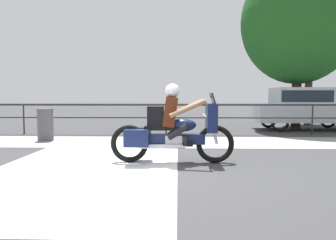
{
  "coord_description": "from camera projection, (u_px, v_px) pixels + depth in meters",
  "views": [
    {
      "loc": [
        0.42,
        -6.16,
        1.35
      ],
      "look_at": [
        0.19,
        1.27,
        0.81
      ],
      "focal_mm": 35.0,
      "sensor_mm": 36.0,
      "label": 1
    }
  ],
  "objects": [
    {
      "name": "motorcycle",
      "position": [
        172.0,
        129.0,
        6.63
      ],
      "size": [
        2.51,
        0.76,
        1.61
      ],
      "rotation": [
        0.0,
        0.0,
        -0.0
      ],
      "color": "black",
      "rests_on": "ground"
    },
    {
      "name": "ground_plane",
      "position": [
        156.0,
        167.0,
        6.25
      ],
      "size": [
        120.0,
        120.0,
        0.0
      ],
      "primitive_type": "plane",
      "color": "#38383A"
    },
    {
      "name": "parked_car",
      "position": [
        303.0,
        106.0,
        13.05
      ],
      "size": [
        4.05,
        1.74,
        1.69
      ],
      "rotation": [
        0.0,
        0.0,
        0.05
      ],
      "color": "#B7BCC4",
      "rests_on": "ground"
    },
    {
      "name": "sidewalk_band",
      "position": [
        164.0,
        142.0,
        9.64
      ],
      "size": [
        44.0,
        2.4,
        0.01
      ],
      "primitive_type": "cube",
      "color": "#99968E",
      "rests_on": "ground"
    },
    {
      "name": "trash_bin",
      "position": [
        45.0,
        125.0,
        9.92
      ],
      "size": [
        0.49,
        0.49,
        0.98
      ],
      "color": "#515156",
      "rests_on": "ground"
    },
    {
      "name": "crosswalk_band",
      "position": [
        86.0,
        169.0,
        6.09
      ],
      "size": [
        3.41,
        6.0,
        0.01
      ],
      "primitive_type": "cube",
      "color": "silver",
      "rests_on": "ground"
    },
    {
      "name": "fence_railing",
      "position": [
        166.0,
        110.0,
        11.52
      ],
      "size": [
        36.0,
        0.05,
        1.08
      ],
      "color": "#232326",
      "rests_on": "ground"
    },
    {
      "name": "tree_behind_sign",
      "position": [
        298.0,
        22.0,
        13.21
      ],
      "size": [
        4.58,
        4.58,
        6.89
      ],
      "color": "#473323",
      "rests_on": "ground"
    },
    {
      "name": "tree_behind_car",
      "position": [
        311.0,
        22.0,
        14.98
      ],
      "size": [
        3.94,
        3.94,
        6.91
      ],
      "color": "#473323",
      "rests_on": "ground"
    }
  ]
}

